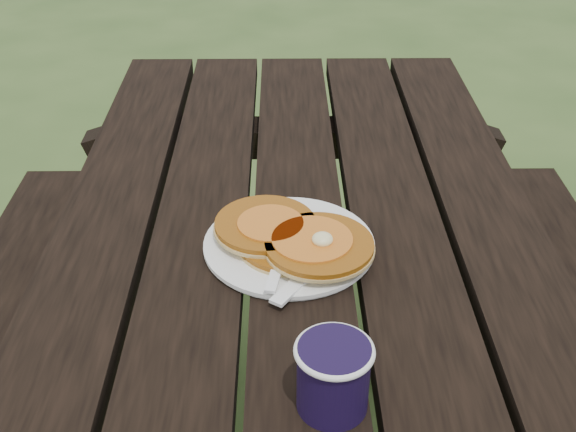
{
  "coord_description": "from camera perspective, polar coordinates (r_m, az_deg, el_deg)",
  "views": [
    {
      "loc": [
        -0.03,
        -0.72,
        1.37
      ],
      "look_at": [
        -0.02,
        0.15,
        0.8
      ],
      "focal_mm": 45.0,
      "sensor_mm": 36.0,
      "label": 1
    }
  ],
  "objects": [
    {
      "name": "plate",
      "position": [
        1.05,
        0.09,
        -2.34
      ],
      "size": [
        0.25,
        0.25,
        0.01
      ],
      "primitive_type": "cylinder",
      "rotation": [
        0.0,
        0.0,
        0.04
      ],
      "color": "white",
      "rests_on": "picnic_table"
    },
    {
      "name": "knife",
      "position": [
        1.0,
        1.88,
        -4.16
      ],
      "size": [
        0.12,
        0.16,
        0.0
      ],
      "primitive_type": "cube",
      "rotation": [
        0.0,
        0.0,
        -0.59
      ],
      "color": "white",
      "rests_on": "plate"
    },
    {
      "name": "pancake_stack",
      "position": [
        1.04,
        0.43,
        -1.71
      ],
      "size": [
        0.23,
        0.2,
        0.04
      ],
      "rotation": [
        0.0,
        0.0,
        -0.33
      ],
      "color": "#985411",
      "rests_on": "plate"
    },
    {
      "name": "fork",
      "position": [
        0.99,
        -0.82,
        -4.07
      ],
      "size": [
        0.06,
        0.16,
        0.01
      ],
      "primitive_type": null,
      "rotation": [
        0.0,
        0.0,
        -0.2
      ],
      "color": "white",
      "rests_on": "plate"
    },
    {
      "name": "coffee_cup",
      "position": [
        0.8,
        3.6,
        -12.27
      ],
      "size": [
        0.09,
        0.09,
        0.09
      ],
      "rotation": [
        0.0,
        0.0,
        0.3
      ],
      "color": "black",
      "rests_on": "picnic_table"
    }
  ]
}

